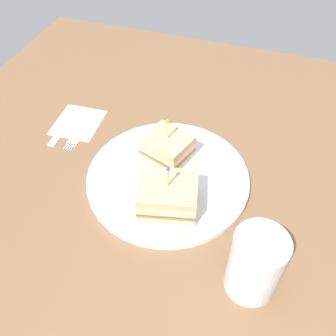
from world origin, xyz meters
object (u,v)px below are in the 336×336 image
Objects in this scene: fork at (78,136)px; knife at (62,129)px; sandwich_half_front at (168,147)px; drink_glass at (255,266)px; plate at (168,178)px; napkin at (78,122)px; sandwich_half_back at (168,196)px.

fork and knife have the same top height.
sandwich_half_front is 28.18cm from drink_glass.
plate is at bearing -13.64° from knife.
napkin is at bearing 148.90° from drink_glass.
sandwich_half_front is at bearing 109.52° from plate.
napkin is at bearing 158.28° from plate.
sandwich_half_front is 20.43cm from fork.
sandwich_half_front is 0.87× the size of drink_glass.
fork is at bearing -9.99° from knife.
knife is at bearing 176.05° from sandwich_half_front.
drink_glass is at bearing -31.10° from napkin.
knife reaches higher than napkin.
drink_glass reaches higher than napkin.
sandwich_half_back is (2.16, -6.57, 3.28)cm from plate.
sandwich_half_front is 0.87× the size of fork.
sandwich_half_back reaches higher than napkin.
sandwich_half_front is at bearing 108.76° from sandwich_half_back.
fork is at bearing 153.11° from sandwich_half_back.
sandwich_half_front is 11.79cm from sandwich_half_back.
plate is 25.59cm from napkin.
sandwich_half_back reaches higher than fork.
napkin is (-25.93, 16.04, -3.82)cm from sandwich_half_back.
fork is (-21.73, 5.55, -0.44)cm from plate.
knife is (-27.97, 12.83, -3.72)cm from sandwich_half_back.
sandwich_half_back is 0.97× the size of drink_glass.
sandwich_half_back is 18.22cm from drink_glass.
plate is 24.25cm from drink_glass.
sandwich_half_front is at bearing -3.95° from knife.
sandwich_half_front reaches higher than knife.
sandwich_half_front is 0.83× the size of knife.
drink_glass is 48.94cm from napkin.
drink_glass is at bearing -28.17° from fork.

